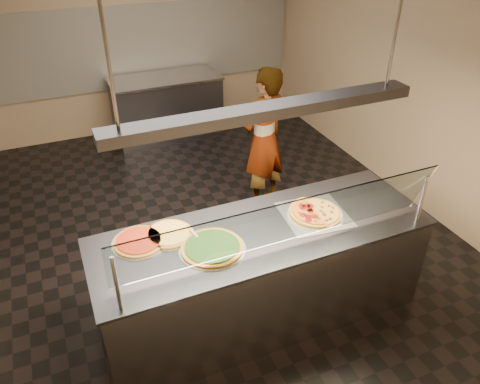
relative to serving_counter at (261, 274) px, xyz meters
name	(u,v)px	position (x,y,z in m)	size (l,w,h in m)	color
ground	(209,228)	(0.01, 1.39, -0.48)	(5.00, 6.00, 0.02)	black
wall_back	(135,32)	(0.01, 4.40, 1.03)	(5.00, 0.02, 3.00)	tan
wall_front	(417,325)	(0.01, -1.62, 1.03)	(5.00, 0.02, 3.00)	tan
wall_right	(410,71)	(2.52, 1.39, 1.03)	(0.02, 6.00, 3.00)	tan
tile_band	(137,47)	(0.01, 4.37, 0.83)	(4.90, 0.02, 1.20)	silver
serving_counter	(261,274)	(0.00, 0.00, 0.00)	(2.75, 0.94, 0.93)	#B7B7BC
sneeze_guard	(284,224)	(0.00, -0.34, 0.76)	(2.51, 0.18, 0.54)	#B7B7BC
perforated_tray	(315,214)	(0.49, 0.02, 0.47)	(0.57, 0.57, 0.01)	silver
half_pizza_pepperoni	(304,214)	(0.39, 0.02, 0.50)	(0.26, 0.45, 0.05)	#8C5D1F
half_pizza_sausage	(326,210)	(0.60, 0.02, 0.49)	(0.26, 0.45, 0.04)	#8C5D1F
pizza_spinach	(212,247)	(-0.45, -0.06, 0.48)	(0.51, 0.51, 0.03)	silver
pizza_cheese	(169,234)	(-0.71, 0.24, 0.48)	(0.40, 0.40, 0.03)	silver
pizza_tomato	(139,241)	(-0.95, 0.23, 0.48)	(0.42, 0.42, 0.03)	silver
pizza_spatula	(200,234)	(-0.49, 0.12, 0.49)	(0.21, 0.23, 0.02)	#B7B7BC
prep_table	(167,107)	(0.28, 3.94, 0.00)	(1.62, 0.74, 0.93)	#434349
worker	(264,140)	(0.79, 1.62, 0.38)	(0.62, 0.41, 1.69)	#3C3A48
heat_lamp_housing	(266,111)	(0.00, 0.00, 1.48)	(2.30, 0.18, 0.08)	#434349
lamp_rod_left	(106,46)	(-1.00, 0.00, 2.03)	(0.02, 0.02, 1.01)	#B7B7BC
lamp_rod_right	(399,15)	(1.00, 0.00, 2.03)	(0.02, 0.02, 1.01)	#B7B7BC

